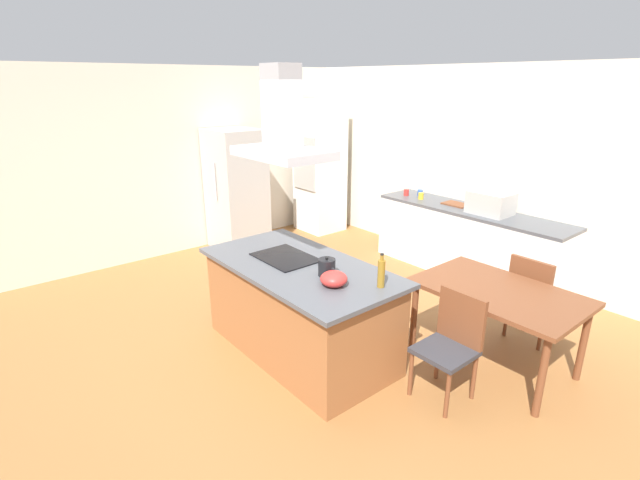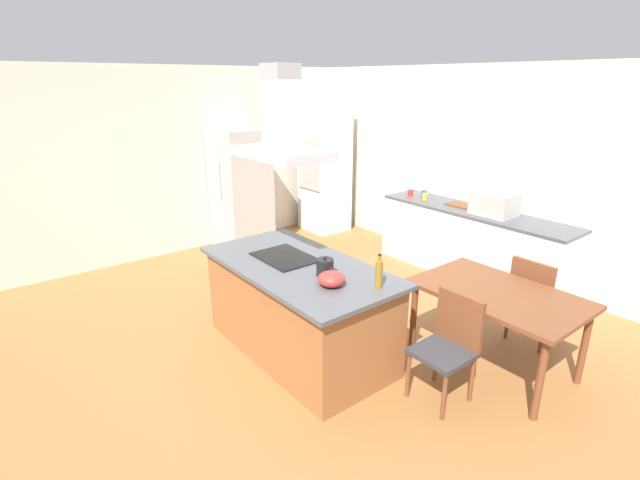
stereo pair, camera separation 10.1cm
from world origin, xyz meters
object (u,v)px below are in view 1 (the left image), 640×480
at_px(coffee_mug_yellow, 421,196).
at_px(dining_table, 498,298).
at_px(olive_oil_bottle, 381,273).
at_px(coffee_mug_blue, 420,193).
at_px(refrigerator, 237,190).
at_px(mixing_bowl, 334,279).
at_px(cutting_board, 456,204).
at_px(coffee_mug_red, 406,192).
at_px(chair_facing_island, 452,339).
at_px(cooktop, 286,257).
at_px(wall_oven_stack, 320,167).
at_px(tea_kettle, 327,267).
at_px(chair_facing_back_wall, 533,294).
at_px(range_hood, 282,128).
at_px(countertop_microwave, 491,203).

bearing_deg(coffee_mug_yellow, dining_table, -36.39).
relative_size(olive_oil_bottle, coffee_mug_blue, 3.23).
xyz_separation_m(refrigerator, dining_table, (4.28, 0.15, -0.24)).
height_order(mixing_bowl, cutting_board, mixing_bowl).
height_order(coffee_mug_red, chair_facing_island, coffee_mug_red).
height_order(cooktop, coffee_mug_blue, coffee_mug_blue).
xyz_separation_m(cutting_board, wall_oven_stack, (-2.55, -0.28, 0.19)).
height_order(cutting_board, wall_oven_stack, wall_oven_stack).
bearing_deg(coffee_mug_red, coffee_mug_yellow, -1.99).
bearing_deg(dining_table, tea_kettle, -128.78).
distance_m(cooktop, chair_facing_back_wall, 2.45).
distance_m(cooktop, coffee_mug_red, 2.97).
bearing_deg(chair_facing_back_wall, tea_kettle, -117.24).
bearing_deg(olive_oil_bottle, coffee_mug_red, 126.74).
xyz_separation_m(coffee_mug_yellow, chair_facing_island, (2.16, -2.26, -0.44)).
distance_m(tea_kettle, cutting_board, 2.98).
distance_m(dining_table, chair_facing_back_wall, 0.68).
distance_m(refrigerator, dining_table, 4.29).
bearing_deg(range_hood, coffee_mug_blue, 104.68).
relative_size(coffee_mug_red, wall_oven_stack, 0.04).
distance_m(cutting_board, refrigerator, 3.22).
height_order(countertop_microwave, cutting_board, countertop_microwave).
distance_m(coffee_mug_red, dining_table, 2.93).
bearing_deg(wall_oven_stack, cooktop, -44.58).
relative_size(coffee_mug_yellow, cutting_board, 0.26).
bearing_deg(coffee_mug_yellow, countertop_microwave, 3.59).
height_order(dining_table, chair_facing_island, chair_facing_island).
height_order(coffee_mug_red, wall_oven_stack, wall_oven_stack).
height_order(coffee_mug_red, refrigerator, refrigerator).
bearing_deg(refrigerator, cutting_board, 35.29).
distance_m(countertop_microwave, coffee_mug_red, 1.31).
bearing_deg(wall_oven_stack, olive_oil_bottle, -33.21).
bearing_deg(coffee_mug_yellow, coffee_mug_red, 178.01).
xyz_separation_m(wall_oven_stack, chair_facing_back_wall, (4.20, -0.76, -0.59)).
relative_size(coffee_mug_red, coffee_mug_yellow, 1.00).
distance_m(countertop_microwave, coffee_mug_blue, 1.17).
distance_m(olive_oil_bottle, chair_facing_island, 0.79).
height_order(cutting_board, refrigerator, refrigerator).
height_order(dining_table, chair_facing_back_wall, chair_facing_back_wall).
bearing_deg(cooktop, mixing_bowl, -4.62).
xyz_separation_m(refrigerator, chair_facing_back_wall, (4.28, 0.82, -0.40)).
bearing_deg(tea_kettle, dining_table, 51.22).
height_order(olive_oil_bottle, countertop_microwave, olive_oil_bottle).
relative_size(cooktop, chair_facing_back_wall, 0.67).
distance_m(cooktop, countertop_microwave, 2.91).
relative_size(cooktop, olive_oil_bottle, 2.07).
relative_size(mixing_bowl, chair_facing_back_wall, 0.25).
height_order(cooktop, coffee_mug_red, coffee_mug_red).
bearing_deg(coffee_mug_blue, cutting_board, -2.19).
relative_size(coffee_mug_blue, coffee_mug_yellow, 1.00).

